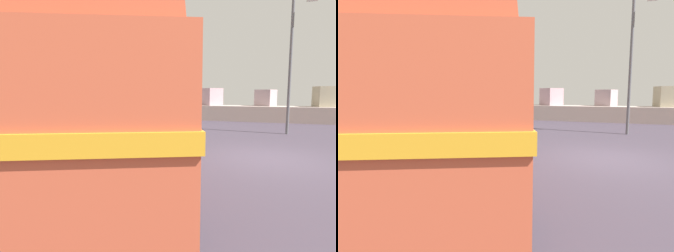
# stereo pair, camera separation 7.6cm
# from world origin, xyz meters

# --- Properties ---
(ground) EXTENTS (32.00, 26.00, 0.02)m
(ground) POSITION_xyz_m (0.00, 0.00, 0.01)
(ground) COLOR #3B323E
(breakwater) EXTENTS (31.36, 2.47, 2.47)m
(breakwater) POSITION_xyz_m (-0.18, 11.82, 0.72)
(breakwater) COLOR #A8948B
(breakwater) RESTS_ON ground
(vintage_coach) EXTENTS (5.77, 8.79, 3.70)m
(vintage_coach) POSITION_xyz_m (-3.54, -3.34, 2.05)
(vintage_coach) COLOR black
(vintage_coach) RESTS_ON ground
(lamp_post) EXTENTS (1.05, 0.37, 6.35)m
(lamp_post) POSITION_xyz_m (1.03, 5.70, 3.58)
(lamp_post) COLOR #5B5B60
(lamp_post) RESTS_ON ground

